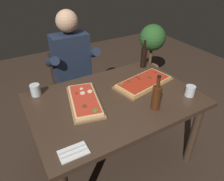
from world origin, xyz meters
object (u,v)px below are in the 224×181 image
seated_diner (73,67)px  diner_chair (72,82)px  pizza_rectangular_front (144,82)px  potted_plant_corner (151,49)px  oil_bottle_amber (144,57)px  pizza_rectangular_left (85,100)px  tumbler_near_camera (36,91)px  dining_table (115,107)px  tumbler_far_side (190,91)px  wine_bottle_dark (156,97)px

seated_diner → diner_chair: bearing=90.0°
pizza_rectangular_front → potted_plant_corner: potted_plant_corner is taller
oil_bottle_amber → pizza_rectangular_left: bearing=-160.6°
pizza_rectangular_front → tumbler_near_camera: size_ratio=5.95×
oil_bottle_amber → potted_plant_corner: (0.69, 0.68, -0.29)m
dining_table → seated_diner: seated_diner is taller
dining_table → tumbler_far_side: bearing=-26.2°
tumbler_near_camera → tumbler_far_side: size_ratio=1.10×
dining_table → oil_bottle_amber: 0.71m
wine_bottle_dark → tumbler_far_side: wine_bottle_dark is taller
oil_bottle_amber → tumbler_near_camera: bearing=178.8°
tumbler_far_side → potted_plant_corner: (0.69, 1.33, -0.22)m
oil_bottle_amber → tumbler_far_side: 0.65m
pizza_rectangular_front → oil_bottle_amber: (0.22, 0.30, 0.10)m
tumbler_near_camera → seated_diner: (0.48, 0.35, -0.04)m
dining_table → pizza_rectangular_left: size_ratio=2.52×
seated_diner → tumbler_near_camera: bearing=-143.6°
potted_plant_corner → dining_table: bearing=-140.5°
wine_bottle_dark → diner_chair: (-0.29, 1.13, -0.36)m
potted_plant_corner → pizza_rectangular_front: bearing=-133.0°
dining_table → pizza_rectangular_front: size_ratio=2.33×
tumbler_near_camera → diner_chair: 0.73m
pizza_rectangular_front → dining_table: bearing=-169.6°
dining_table → seated_diner: 0.75m
dining_table → potted_plant_corner: (1.26, 1.04, -0.07)m
dining_table → potted_plant_corner: potted_plant_corner is taller
dining_table → tumbler_far_side: size_ratio=15.25×
tumbler_near_camera → potted_plant_corner: bearing=19.8°
pizza_rectangular_front → wine_bottle_dark: bearing=-113.8°
tumbler_far_side → diner_chair: diner_chair is taller
tumbler_near_camera → potted_plant_corner: (1.83, 0.66, -0.21)m
diner_chair → dining_table: bearing=-84.2°
tumbler_far_side → seated_diner: (-0.66, 1.02, -0.04)m
pizza_rectangular_front → seated_diner: seated_diner is taller
seated_diner → potted_plant_corner: 1.40m
wine_bottle_dark → pizza_rectangular_front: bearing=66.2°
tumbler_far_side → dining_table: bearing=153.8°
pizza_rectangular_left → diner_chair: 0.84m
pizza_rectangular_left → pizza_rectangular_front: bearing=-1.0°
dining_table → pizza_rectangular_front: (0.35, 0.06, 0.11)m
wine_bottle_dark → tumbler_near_camera: wine_bottle_dark is taller
pizza_rectangular_left → tumbler_near_camera: bearing=135.6°
potted_plant_corner → diner_chair: bearing=-172.2°
pizza_rectangular_left → tumbler_near_camera: (-0.32, 0.31, 0.02)m
potted_plant_corner → tumbler_far_side: bearing=-117.4°
pizza_rectangular_left → oil_bottle_amber: (0.82, 0.29, 0.10)m
wine_bottle_dark → seated_diner: seated_diner is taller
pizza_rectangular_front → potted_plant_corner: size_ratio=0.64×
seated_diner → dining_table: bearing=-83.3°
diner_chair → tumbler_near_camera: bearing=-135.3°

